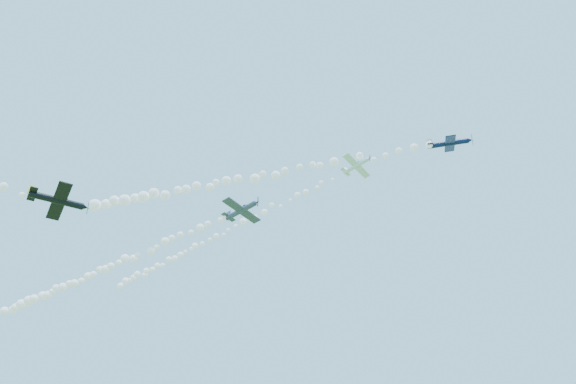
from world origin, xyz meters
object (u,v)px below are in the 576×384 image
Objects in this scene: plane_navy at (450,143)px; plane_black at (59,201)px; plane_white at (357,166)px; plane_grey at (242,210)px.

plane_black is (-40.26, -42.77, -17.54)m from plane_navy.
plane_black is (-24.99, -37.68, -16.41)m from plane_white.
plane_grey is at bearing 1.74° from plane_black.
plane_white is 48.09m from plane_black.
plane_grey is (-15.88, -12.00, -9.21)m from plane_white.
plane_white is at bearing 178.59° from plane_navy.
plane_navy is 0.97× the size of plane_black.
plane_white is 0.79× the size of plane_grey.
plane_white reaches higher than plane_black.
plane_navy reaches higher than plane_grey.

